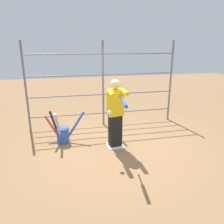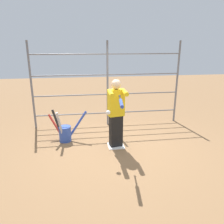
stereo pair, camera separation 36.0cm
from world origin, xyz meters
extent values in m
plane|color=olive|center=(0.00, 0.00, 0.00)|extent=(24.00, 24.00, 0.00)
cube|color=white|center=(0.00, 0.00, 0.01)|extent=(0.40, 0.40, 0.02)
cylinder|color=slate|center=(-2.24, -1.60, 1.29)|extent=(0.06, 0.06, 2.58)
cylinder|color=slate|center=(0.00, -1.60, 1.29)|extent=(0.06, 0.06, 2.58)
cylinder|color=slate|center=(2.24, -1.60, 1.29)|extent=(0.06, 0.06, 2.58)
cylinder|color=slate|center=(0.00, -1.60, 0.38)|extent=(4.47, 0.04, 0.04)
cylinder|color=slate|center=(0.00, -1.60, 0.99)|extent=(4.47, 0.04, 0.04)
cylinder|color=slate|center=(0.00, -1.60, 1.59)|extent=(4.47, 0.04, 0.04)
cylinder|color=slate|center=(0.00, -1.60, 2.20)|extent=(4.47, 0.04, 0.04)
cube|color=black|center=(0.00, 0.00, 0.41)|extent=(0.34, 0.25, 0.82)
cube|color=yellow|center=(0.00, 0.00, 1.14)|extent=(0.41, 0.29, 0.64)
sphere|color=beige|center=(0.00, 0.00, 1.58)|extent=(0.23, 0.23, 0.23)
cylinder|color=yellow|center=(-0.16, 0.19, 1.43)|extent=(0.10, 0.45, 0.10)
cylinder|color=yellow|center=(0.16, 0.26, 1.43)|extent=(0.10, 0.45, 0.10)
sphere|color=black|center=(0.00, 0.45, 1.41)|extent=(0.05, 0.05, 0.05)
cylinder|color=black|center=(0.02, 0.62, 1.41)|extent=(0.07, 0.33, 0.03)
cylinder|color=#334CB2|center=(0.07, 1.02, 1.40)|extent=(0.13, 0.50, 0.07)
sphere|color=white|center=(0.26, 0.53, 1.07)|extent=(0.10, 0.10, 0.10)
cylinder|color=#3351B2|center=(1.28, -0.50, 0.20)|extent=(0.32, 0.32, 0.41)
torus|color=#3351B2|center=(1.28, -0.50, 0.41)|extent=(0.33, 0.33, 0.01)
cylinder|color=#B2B2B7|center=(1.37, -0.34, 0.46)|extent=(0.20, 0.28, 0.86)
cylinder|color=black|center=(1.45, -0.53, 0.45)|extent=(0.29, 0.11, 0.84)
cylinder|color=red|center=(1.52, -0.71, 0.34)|extent=(0.46, 0.42, 0.63)
cylinder|color=#334CB2|center=(0.96, -0.56, 0.40)|extent=(0.58, 0.18, 0.76)
camera|label=1|loc=(1.18, 4.90, 2.49)|focal=35.00mm
camera|label=2|loc=(0.83, 4.96, 2.49)|focal=35.00mm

